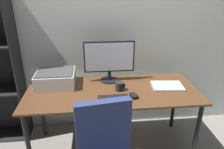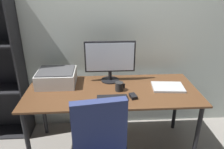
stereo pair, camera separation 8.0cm
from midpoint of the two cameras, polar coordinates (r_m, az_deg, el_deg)
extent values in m
plane|color=gray|center=(2.62, 0.98, -18.64)|extent=(12.00, 12.00, 0.00)
cube|color=beige|center=(2.53, 0.23, 13.00)|extent=(6.40, 0.10, 2.60)
cube|color=#56351E|center=(2.20, 1.10, -4.37)|extent=(1.75, 0.74, 0.02)
cylinder|color=black|center=(2.24, -20.47, -16.84)|extent=(0.04, 0.04, 0.72)
cylinder|color=black|center=(2.36, 22.56, -15.04)|extent=(0.04, 0.04, 0.72)
cylinder|color=black|center=(2.73, -16.97, -8.51)|extent=(0.04, 0.04, 0.72)
cylinder|color=black|center=(2.82, 17.36, -7.43)|extent=(0.04, 0.04, 0.72)
cylinder|color=black|center=(2.40, 0.43, -1.48)|extent=(0.20, 0.20, 0.01)
cylinder|color=black|center=(2.38, 0.43, -0.25)|extent=(0.04, 0.04, 0.10)
cube|color=black|center=(2.30, 0.45, 4.76)|extent=(0.54, 0.03, 0.34)
cube|color=silver|center=(2.29, 0.47, 4.64)|extent=(0.51, 0.01, 0.31)
cube|color=black|center=(2.03, 1.21, -6.30)|extent=(0.29, 0.11, 0.02)
cube|color=black|center=(2.06, 6.75, -5.77)|extent=(0.08, 0.11, 0.03)
cylinder|color=black|center=(2.17, 2.98, -3.21)|extent=(0.08, 0.08, 0.09)
cube|color=black|center=(2.17, 4.29, -3.06)|extent=(0.02, 0.01, 0.05)
cube|color=#B7BABC|center=(2.32, 15.59, -3.25)|extent=(0.34, 0.26, 0.02)
cube|color=silver|center=(2.35, -13.58, -0.87)|extent=(0.40, 0.34, 0.15)
cube|color=#424244|center=(2.32, -13.76, 0.95)|extent=(0.37, 0.31, 0.01)
cube|color=navy|center=(1.62, -1.87, -15.06)|extent=(0.41, 0.13, 0.52)
cube|color=black|center=(2.58, -22.35, 1.81)|extent=(0.02, 0.28, 1.77)
cube|color=black|center=(3.10, -25.82, -13.66)|extent=(0.65, 0.26, 0.02)
camera|label=1|loc=(0.04, -88.94, 0.46)|focal=34.38mm
camera|label=2|loc=(0.04, 91.06, -0.46)|focal=34.38mm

